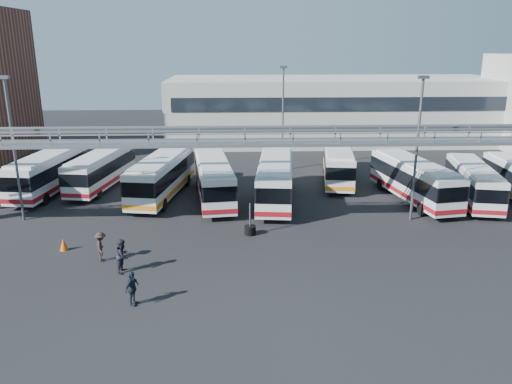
{
  "coord_description": "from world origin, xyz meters",
  "views": [
    {
      "loc": [
        -0.52,
        -26.62,
        12.29
      ],
      "look_at": [
        0.75,
        6.0,
        2.51
      ],
      "focal_mm": 35.0,
      "sensor_mm": 36.0,
      "label": 1
    }
  ],
  "objects_px": {
    "bus_1": "(50,170)",
    "bus_8": "(473,182)",
    "bus_4": "(214,178)",
    "light_pole_back": "(283,113)",
    "bus_6": "(338,162)",
    "pedestrian_c": "(101,247)",
    "tire_stack": "(250,229)",
    "bus_3": "(162,175)",
    "pedestrian_d": "(132,289)",
    "cone_right": "(64,244)",
    "light_pole_left": "(13,142)",
    "bus_2": "(101,168)",
    "pedestrian_b": "(123,256)",
    "bus_5": "(275,179)",
    "light_pole_mid": "(418,142)",
    "bus_7": "(414,179)"
  },
  "relations": [
    {
      "from": "bus_1",
      "to": "bus_8",
      "type": "relative_size",
      "value": 1.11
    },
    {
      "from": "bus_4",
      "to": "light_pole_back",
      "type": "bearing_deg",
      "value": 49.85
    },
    {
      "from": "bus_6",
      "to": "pedestrian_c",
      "type": "bearing_deg",
      "value": -126.67
    },
    {
      "from": "bus_8",
      "to": "tire_stack",
      "type": "distance_m",
      "value": 19.16
    },
    {
      "from": "bus_3",
      "to": "pedestrian_c",
      "type": "xyz_separation_m",
      "value": [
        -1.8,
        -12.7,
        -1.0
      ]
    },
    {
      "from": "bus_6",
      "to": "tire_stack",
      "type": "height_order",
      "value": "bus_6"
    },
    {
      "from": "bus_4",
      "to": "pedestrian_d",
      "type": "distance_m",
      "value": 17.14
    },
    {
      "from": "pedestrian_c",
      "to": "cone_right",
      "type": "height_order",
      "value": "pedestrian_c"
    },
    {
      "from": "light_pole_left",
      "to": "bus_6",
      "type": "distance_m",
      "value": 26.79
    },
    {
      "from": "light_pole_left",
      "to": "light_pole_back",
      "type": "distance_m",
      "value": 24.41
    },
    {
      "from": "bus_2",
      "to": "pedestrian_d",
      "type": "relative_size",
      "value": 6.03
    },
    {
      "from": "bus_3",
      "to": "pedestrian_b",
      "type": "relative_size",
      "value": 5.99
    },
    {
      "from": "cone_right",
      "to": "tire_stack",
      "type": "relative_size",
      "value": 0.36
    },
    {
      "from": "light_pole_left",
      "to": "bus_1",
      "type": "xyz_separation_m",
      "value": [
        -0.41,
        7.18,
        -3.85
      ]
    },
    {
      "from": "bus_5",
      "to": "pedestrian_b",
      "type": "relative_size",
      "value": 5.96
    },
    {
      "from": "light_pole_mid",
      "to": "cone_right",
      "type": "xyz_separation_m",
      "value": [
        -23.27,
        -4.69,
        -5.33
      ]
    },
    {
      "from": "bus_1",
      "to": "bus_2",
      "type": "height_order",
      "value": "bus_1"
    },
    {
      "from": "light_pole_left",
      "to": "light_pole_back",
      "type": "xyz_separation_m",
      "value": [
        20.0,
        14.0,
        0.0
      ]
    },
    {
      "from": "bus_7",
      "to": "pedestrian_b",
      "type": "relative_size",
      "value": 5.79
    },
    {
      "from": "pedestrian_d",
      "to": "cone_right",
      "type": "height_order",
      "value": "pedestrian_d"
    },
    {
      "from": "tire_stack",
      "to": "bus_3",
      "type": "bearing_deg",
      "value": 128.47
    },
    {
      "from": "bus_3",
      "to": "bus_8",
      "type": "xyz_separation_m",
      "value": [
        25.0,
        -2.35,
        -0.21
      ]
    },
    {
      "from": "bus_4",
      "to": "tire_stack",
      "type": "bearing_deg",
      "value": -77.59
    },
    {
      "from": "bus_7",
      "to": "pedestrian_b",
      "type": "height_order",
      "value": "bus_7"
    },
    {
      "from": "light_pole_mid",
      "to": "bus_3",
      "type": "bearing_deg",
      "value": 161.33
    },
    {
      "from": "pedestrian_d",
      "to": "tire_stack",
      "type": "height_order",
      "value": "tire_stack"
    },
    {
      "from": "pedestrian_b",
      "to": "tire_stack",
      "type": "relative_size",
      "value": 0.88
    },
    {
      "from": "bus_5",
      "to": "tire_stack",
      "type": "relative_size",
      "value": 5.25
    },
    {
      "from": "bus_3",
      "to": "bus_8",
      "type": "distance_m",
      "value": 25.11
    },
    {
      "from": "bus_8",
      "to": "light_pole_mid",
      "type": "bearing_deg",
      "value": -136.73
    },
    {
      "from": "bus_4",
      "to": "bus_7",
      "type": "height_order",
      "value": "bus_4"
    },
    {
      "from": "bus_5",
      "to": "bus_1",
      "type": "bearing_deg",
      "value": 175.24
    },
    {
      "from": "light_pole_mid",
      "to": "bus_7",
      "type": "xyz_separation_m",
      "value": [
        1.64,
        4.42,
        -3.9
      ]
    },
    {
      "from": "pedestrian_c",
      "to": "bus_1",
      "type": "bearing_deg",
      "value": 14.67
    },
    {
      "from": "light_pole_left",
      "to": "pedestrian_b",
      "type": "xyz_separation_m",
      "value": [
        9.07,
        -8.86,
        -4.76
      ]
    },
    {
      "from": "bus_2",
      "to": "bus_8",
      "type": "bearing_deg",
      "value": -0.68
    },
    {
      "from": "pedestrian_b",
      "to": "bus_4",
      "type": "bearing_deg",
      "value": -6.9
    },
    {
      "from": "pedestrian_b",
      "to": "bus_6",
      "type": "bearing_deg",
      "value": -28.17
    },
    {
      "from": "light_pole_mid",
      "to": "light_pole_back",
      "type": "height_order",
      "value": "same"
    },
    {
      "from": "bus_6",
      "to": "pedestrian_d",
      "type": "distance_m",
      "value": 26.44
    },
    {
      "from": "bus_2",
      "to": "bus_3",
      "type": "distance_m",
      "value": 6.45
    },
    {
      "from": "bus_5",
      "to": "pedestrian_d",
      "type": "bearing_deg",
      "value": -110.84
    },
    {
      "from": "light_pole_mid",
      "to": "bus_5",
      "type": "bearing_deg",
      "value": 154.13
    },
    {
      "from": "bus_1",
      "to": "cone_right",
      "type": "relative_size",
      "value": 14.35
    },
    {
      "from": "bus_5",
      "to": "pedestrian_b",
      "type": "xyz_separation_m",
      "value": [
        -9.43,
        -12.46,
        -0.93
      ]
    },
    {
      "from": "light_pole_left",
      "to": "bus_8",
      "type": "xyz_separation_m",
      "value": [
        34.29,
        2.97,
        -4.05
      ]
    },
    {
      "from": "bus_4",
      "to": "cone_right",
      "type": "height_order",
      "value": "bus_4"
    },
    {
      "from": "bus_1",
      "to": "pedestrian_c",
      "type": "relative_size",
      "value": 6.36
    },
    {
      "from": "light_pole_back",
      "to": "bus_8",
      "type": "bearing_deg",
      "value": -37.67
    },
    {
      "from": "light_pole_mid",
      "to": "pedestrian_c",
      "type": "distance_m",
      "value": 22.01
    }
  ]
}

